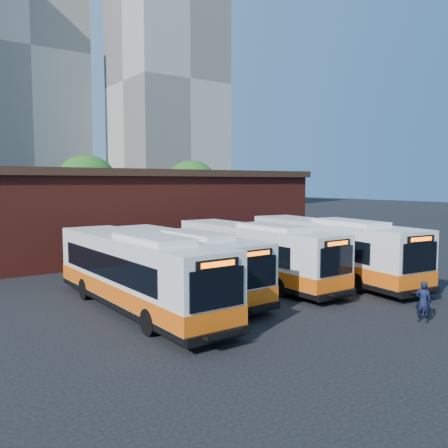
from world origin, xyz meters
TOP-DOWN VIEW (x-y plane):
  - ground at (0.00, 0.00)m, footprint 220.00×220.00m
  - bus_west at (-6.51, 3.46)m, footprint 2.78×12.45m
  - bus_midwest at (-3.44, 5.01)m, footprint 2.90×11.76m
  - bus_mideast at (1.19, 4.97)m, footprint 2.59×12.11m
  - bus_east at (5.39, 3.32)m, footprint 4.09×12.86m
  - transit_worker at (1.93, -4.62)m, footprint 0.60×0.70m
  - depot_building at (0.00, 20.00)m, footprint 28.60×12.60m
  - tree_mid at (2.00, 34.00)m, footprint 6.56×6.56m
  - tree_east at (13.00, 31.00)m, footprint 6.24×6.24m
  - tower_center at (7.00, 86.00)m, footprint 22.00×20.00m
  - tower_right at (30.00, 68.00)m, footprint 18.00×18.00m

SIDE VIEW (x-z plane):
  - ground at x=0.00m, z-range 0.00..0.00m
  - transit_worker at x=1.93m, z-range 0.00..1.64m
  - bus_midwest at x=-3.44m, z-range -0.15..3.03m
  - bus_mideast at x=1.19m, z-range -0.15..3.14m
  - bus_west at x=-6.51m, z-range -0.16..3.22m
  - bus_east at x=5.39m, z-range -0.16..3.29m
  - depot_building at x=0.00m, z-range 0.06..6.46m
  - tree_east at x=13.00m, z-range 0.85..8.81m
  - tree_mid at x=2.00m, z-range 0.90..9.26m
  - tower_right at x=30.00m, z-range -0.26..48.94m
  - tower_center at x=7.00m, z-range -0.26..60.94m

